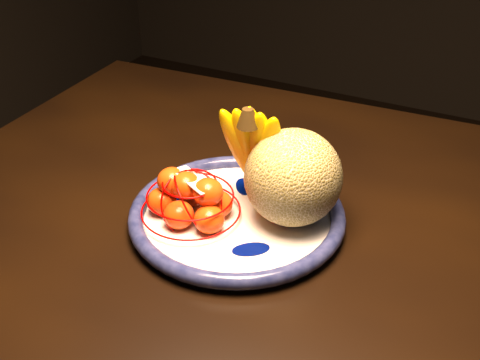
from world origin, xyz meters
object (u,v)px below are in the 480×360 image
at_px(dining_table, 398,309).
at_px(banana_bunch, 255,147).
at_px(cantaloupe, 293,177).
at_px(fruit_bowl, 237,216).
at_px(mandarin_bag, 191,200).

xyz_separation_m(dining_table, banana_bunch, (-0.25, 0.03, 0.19)).
height_order(cantaloupe, banana_bunch, banana_bunch).
xyz_separation_m(cantaloupe, banana_bunch, (-0.07, 0.02, 0.02)).
bearing_deg(banana_bunch, fruit_bowl, -99.68).
relative_size(fruit_bowl, banana_bunch, 1.77).
xyz_separation_m(dining_table, cantaloupe, (-0.18, 0.01, 0.17)).
height_order(cantaloupe, mandarin_bag, cantaloupe).
xyz_separation_m(dining_table, mandarin_bag, (-0.31, -0.05, 0.13)).
bearing_deg(dining_table, mandarin_bag, -172.90).
distance_m(cantaloupe, mandarin_bag, 0.15).
bearing_deg(banana_bunch, cantaloupe, -24.48).
bearing_deg(mandarin_bag, cantaloupe, 25.81).
relative_size(dining_table, mandarin_bag, 9.18).
xyz_separation_m(dining_table, fruit_bowl, (-0.25, -0.02, 0.10)).
distance_m(dining_table, fruit_bowl, 0.27).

